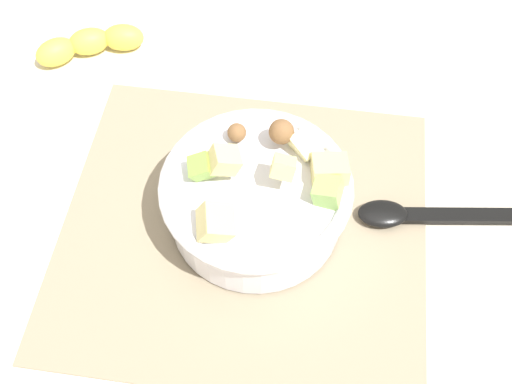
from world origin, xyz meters
TOP-DOWN VIEW (x-y plane):
  - ground_plane at (0.00, 0.00)m, footprint 2.40×2.40m
  - placemat at (0.00, 0.00)m, footprint 0.41×0.38m
  - salad_bowl at (0.01, 0.01)m, footprint 0.21×0.21m
  - serving_spoon at (0.21, 0.04)m, footprint 0.24×0.06m
  - banana_whole at (-0.25, 0.24)m, footprint 0.15×0.09m

SIDE VIEW (x-z plane):
  - ground_plane at x=0.00m, z-range 0.00..0.00m
  - placemat at x=0.00m, z-range 0.00..0.01m
  - serving_spoon at x=0.21m, z-range 0.00..0.02m
  - banana_whole at x=-0.25m, z-range 0.00..0.04m
  - salad_bowl at x=0.01m, z-range -0.01..0.10m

